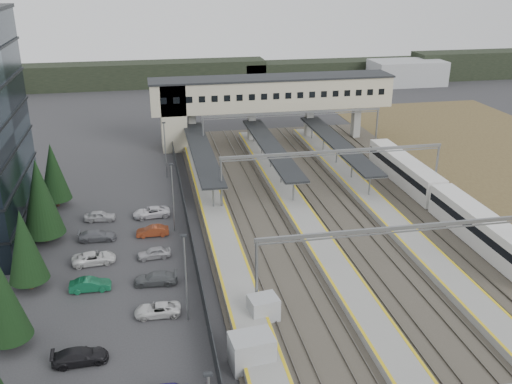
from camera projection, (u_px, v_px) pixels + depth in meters
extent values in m
plane|color=#2B2B2D|center=(261.00, 266.00, 57.48)|extent=(220.00, 220.00, 0.00)
cylinder|color=black|center=(12.00, 340.00, 45.12)|extent=(0.44, 0.44, 1.20)
cone|color=black|center=(4.00, 299.00, 43.71)|extent=(3.54, 3.54, 6.80)
cylinder|color=black|center=(31.00, 283.00, 53.32)|extent=(0.44, 0.44, 1.20)
cone|color=black|center=(24.00, 245.00, 51.88)|extent=(3.64, 3.64, 7.00)
cylinder|color=black|center=(46.00, 236.00, 62.43)|extent=(0.44, 0.44, 1.20)
cone|color=black|center=(40.00, 197.00, 60.71)|extent=(4.42, 4.42, 8.50)
cylinder|color=black|center=(58.00, 202.00, 71.55)|extent=(0.44, 0.44, 1.20)
cone|color=black|center=(53.00, 172.00, 70.07)|extent=(3.74, 3.74, 7.20)
imported|color=black|center=(80.00, 356.00, 43.27)|extent=(4.29, 1.94, 1.22)
imported|color=#115535|center=(90.00, 285.00, 52.93)|extent=(3.78, 1.32, 1.24)
imported|color=silver|center=(94.00, 258.00, 57.77)|extent=(4.53, 2.41, 1.21)
imported|color=#5B5D63|center=(97.00, 235.00, 62.60)|extent=(4.18, 1.83, 1.20)
imported|color=#ABABAF|center=(100.00, 216.00, 67.42)|extent=(3.74, 1.76, 1.24)
imported|color=silver|center=(158.00, 310.00, 49.20)|extent=(4.07, 2.01, 1.11)
imported|color=#4F5255|center=(156.00, 278.00, 54.01)|extent=(4.28, 2.07, 1.20)
imported|color=#9E9DA2|center=(154.00, 253.00, 58.85)|extent=(3.57, 1.69, 1.18)
imported|color=maroon|center=(153.00, 231.00, 63.67)|extent=(3.63, 1.33, 1.19)
imported|color=silver|center=(151.00, 212.00, 68.50)|extent=(4.50, 2.31, 1.22)
cube|color=black|center=(208.00, 374.00, 30.30)|extent=(0.50, 0.25, 0.15)
cylinder|color=slate|center=(186.00, 279.00, 47.27)|extent=(0.16, 0.16, 8.00)
cube|color=black|center=(184.00, 236.00, 45.79)|extent=(0.50, 0.25, 0.15)
cylinder|color=slate|center=(173.00, 198.00, 63.68)|extent=(0.16, 0.16, 8.00)
cube|color=black|center=(171.00, 164.00, 62.20)|extent=(0.50, 0.25, 0.15)
cylinder|color=slate|center=(165.00, 150.00, 80.08)|extent=(0.16, 0.16, 8.00)
cube|color=black|center=(164.00, 123.00, 78.60)|extent=(0.50, 0.25, 0.15)
cube|color=#26282B|center=(191.00, 241.00, 60.50)|extent=(0.08, 90.00, 2.00)
cube|color=#9A9D9F|center=(252.00, 351.00, 42.65)|extent=(3.45, 2.68, 2.69)
cube|color=#9A9D9F|center=(263.00, 309.00, 48.37)|extent=(2.69, 2.35, 2.21)
cube|color=#3E3930|center=(356.00, 234.00, 64.14)|extent=(34.00, 90.00, 0.20)
cube|color=#59544C|center=(245.00, 242.00, 61.80)|extent=(0.08, 90.00, 0.14)
cube|color=#59544C|center=(258.00, 241.00, 62.06)|extent=(0.08, 90.00, 0.14)
cube|color=#59544C|center=(281.00, 239.00, 62.52)|extent=(0.08, 90.00, 0.14)
cube|color=#59544C|center=(294.00, 238.00, 62.78)|extent=(0.08, 90.00, 0.14)
cube|color=#59544C|center=(333.00, 234.00, 63.59)|extent=(0.08, 90.00, 0.14)
cube|color=#59544C|center=(345.00, 233.00, 63.85)|extent=(0.08, 90.00, 0.14)
cube|color=#59544C|center=(367.00, 231.00, 64.31)|extent=(0.08, 90.00, 0.14)
cube|color=#59544C|center=(379.00, 230.00, 64.56)|extent=(0.08, 90.00, 0.14)
cube|color=#59544C|center=(416.00, 227.00, 65.38)|extent=(0.08, 90.00, 0.14)
cube|color=#59544C|center=(428.00, 226.00, 65.64)|extent=(0.08, 90.00, 0.14)
cube|color=#59544C|center=(448.00, 224.00, 66.10)|extent=(0.08, 90.00, 0.14)
cube|color=#59544C|center=(460.00, 223.00, 66.35)|extent=(0.08, 90.00, 0.14)
cube|color=gray|center=(224.00, 243.00, 61.33)|extent=(3.20, 82.00, 0.90)
cube|color=gold|center=(211.00, 240.00, 60.90)|extent=(0.25, 82.00, 0.02)
cube|color=gold|center=(237.00, 238.00, 61.42)|extent=(0.25, 82.00, 0.02)
cube|color=gray|center=(314.00, 235.00, 63.12)|extent=(3.20, 82.00, 0.90)
cube|color=gold|center=(301.00, 232.00, 62.69)|extent=(0.25, 82.00, 0.02)
cube|color=gold|center=(326.00, 230.00, 63.21)|extent=(0.25, 82.00, 0.02)
cube|color=gray|center=(398.00, 227.00, 64.91)|extent=(3.20, 82.00, 0.90)
cube|color=gold|center=(386.00, 225.00, 64.48)|extent=(0.25, 82.00, 0.02)
cube|color=gold|center=(410.00, 223.00, 65.00)|extent=(0.25, 82.00, 0.02)
cube|color=black|center=(202.00, 150.00, 80.07)|extent=(3.00, 30.00, 0.25)
cube|color=slate|center=(202.00, 151.00, 80.12)|extent=(3.10, 30.00, 0.12)
cylinder|color=slate|center=(213.00, 195.00, 68.81)|extent=(0.20, 0.20, 3.10)
cylinder|color=slate|center=(207.00, 177.00, 74.74)|extent=(0.20, 0.20, 3.10)
cylinder|color=slate|center=(202.00, 161.00, 80.66)|extent=(0.20, 0.20, 3.10)
cylinder|color=slate|center=(197.00, 148.00, 86.58)|extent=(0.20, 0.20, 3.10)
cylinder|color=slate|center=(193.00, 136.00, 92.51)|extent=(0.20, 0.20, 3.10)
cube|color=black|center=(271.00, 146.00, 81.85)|extent=(3.00, 30.00, 0.25)
cube|color=slate|center=(271.00, 147.00, 81.91)|extent=(3.10, 30.00, 0.12)
cylinder|color=slate|center=(293.00, 189.00, 70.60)|extent=(0.20, 0.20, 3.10)
cylinder|color=slate|center=(281.00, 172.00, 76.52)|extent=(0.20, 0.20, 3.10)
cylinder|color=slate|center=(271.00, 157.00, 82.45)|extent=(0.20, 0.20, 3.10)
cylinder|color=slate|center=(262.00, 144.00, 88.37)|extent=(0.20, 0.20, 3.10)
cylinder|color=slate|center=(254.00, 133.00, 94.30)|extent=(0.20, 0.20, 3.10)
cube|color=black|center=(337.00, 142.00, 83.64)|extent=(3.00, 30.00, 0.25)
cube|color=slate|center=(337.00, 143.00, 83.70)|extent=(3.10, 30.00, 0.12)
cylinder|color=slate|center=(370.00, 184.00, 72.39)|extent=(0.20, 0.20, 3.10)
cylinder|color=slate|center=(352.00, 167.00, 78.31)|extent=(0.20, 0.20, 3.10)
cylinder|color=slate|center=(337.00, 153.00, 84.24)|extent=(0.20, 0.20, 3.10)
cylinder|color=slate|center=(324.00, 141.00, 90.16)|extent=(0.20, 0.20, 3.10)
cylinder|color=slate|center=(312.00, 130.00, 96.08)|extent=(0.20, 0.20, 3.10)
cube|color=#B8B193|center=(272.00, 93.00, 94.48)|extent=(40.00, 6.00, 5.00)
cube|color=black|center=(272.00, 78.00, 93.54)|extent=(40.40, 6.40, 0.30)
cube|color=#B8B193|center=(173.00, 115.00, 92.64)|extent=(4.00, 6.00, 11.00)
cube|color=black|center=(163.00, 101.00, 88.47)|extent=(1.00, 0.06, 1.00)
cube|color=black|center=(176.00, 100.00, 88.83)|extent=(1.00, 0.06, 1.00)
cube|color=black|center=(189.00, 100.00, 89.19)|extent=(1.00, 0.06, 1.00)
cube|color=black|center=(202.00, 99.00, 89.55)|extent=(1.00, 0.06, 1.00)
cube|color=black|center=(215.00, 99.00, 89.91)|extent=(1.00, 0.06, 1.00)
cube|color=black|center=(227.00, 98.00, 90.26)|extent=(1.00, 0.06, 1.00)
cube|color=black|center=(240.00, 98.00, 90.62)|extent=(1.00, 0.06, 1.00)
cube|color=black|center=(252.00, 97.00, 90.98)|extent=(1.00, 0.06, 1.00)
cube|color=black|center=(264.00, 97.00, 91.34)|extent=(1.00, 0.06, 1.00)
cube|color=black|center=(276.00, 96.00, 91.69)|extent=(1.00, 0.06, 1.00)
cube|color=black|center=(288.00, 96.00, 92.05)|extent=(1.00, 0.06, 1.00)
cube|color=black|center=(300.00, 95.00, 92.41)|extent=(1.00, 0.06, 1.00)
cube|color=black|center=(312.00, 95.00, 92.77)|extent=(1.00, 0.06, 1.00)
cube|color=black|center=(324.00, 94.00, 93.12)|extent=(1.00, 0.06, 1.00)
cube|color=black|center=(336.00, 94.00, 93.48)|extent=(1.00, 0.06, 1.00)
cube|color=black|center=(347.00, 93.00, 93.84)|extent=(1.00, 0.06, 1.00)
cube|color=black|center=(359.00, 93.00, 94.20)|extent=(1.00, 0.06, 1.00)
cube|color=black|center=(370.00, 92.00, 94.56)|extent=(1.00, 0.06, 1.00)
cube|color=black|center=(381.00, 92.00, 94.91)|extent=(1.00, 0.06, 1.00)
cube|color=gray|center=(183.00, 130.00, 93.84)|extent=(1.20, 1.60, 6.00)
cube|color=gray|center=(192.00, 129.00, 94.11)|extent=(1.20, 1.60, 6.00)
cube|color=gray|center=(252.00, 126.00, 95.90)|extent=(1.20, 1.60, 6.00)
cube|color=gray|center=(309.00, 123.00, 97.68)|extent=(1.20, 1.60, 6.00)
cube|color=gray|center=(356.00, 121.00, 99.21)|extent=(1.20, 1.60, 6.00)
cylinder|color=slate|center=(257.00, 277.00, 48.53)|extent=(0.28, 0.28, 7.00)
cube|color=slate|center=(414.00, 227.00, 49.74)|extent=(28.40, 0.25, 0.35)
cube|color=slate|center=(413.00, 231.00, 49.89)|extent=(28.40, 0.12, 0.12)
cylinder|color=slate|center=(221.00, 186.00, 68.58)|extent=(0.28, 0.28, 7.00)
cylinder|color=slate|center=(436.00, 171.00, 73.59)|extent=(0.28, 0.28, 7.00)
cube|color=slate|center=(334.00, 151.00, 69.79)|extent=(28.40, 0.25, 0.35)
cube|color=slate|center=(334.00, 155.00, 69.94)|extent=(28.40, 0.12, 0.12)
cylinder|color=slate|center=(203.00, 140.00, 86.81)|extent=(0.28, 0.28, 7.00)
cylinder|color=slate|center=(376.00, 130.00, 91.82)|extent=(0.28, 0.28, 7.00)
cube|color=slate|center=(293.00, 113.00, 88.02)|extent=(28.40, 0.25, 0.35)
cube|color=slate|center=(293.00, 115.00, 88.16)|extent=(28.40, 0.12, 0.12)
cube|color=silver|center=(482.00, 230.00, 60.59)|extent=(2.71, 18.75, 3.48)
cube|color=black|center=(483.00, 227.00, 60.44)|extent=(2.77, 18.15, 0.87)
cube|color=slate|center=(480.00, 243.00, 61.14)|extent=(2.32, 17.35, 0.48)
cube|color=silver|center=(404.00, 170.00, 78.22)|extent=(2.71, 18.75, 3.48)
cube|color=black|center=(405.00, 168.00, 78.08)|extent=(2.77, 18.15, 0.87)
cube|color=slate|center=(403.00, 180.00, 78.77)|extent=(2.32, 17.35, 0.48)
cube|color=black|center=(145.00, 74.00, 141.16)|extent=(60.00, 8.00, 6.00)
cube|color=black|center=(337.00, 70.00, 150.29)|extent=(50.00, 8.00, 5.00)
cube|color=black|center=(486.00, 64.00, 152.51)|extent=(40.00, 8.00, 7.00)
cube|color=#9A9D9F|center=(407.00, 73.00, 143.67)|extent=(18.00, 10.00, 6.00)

